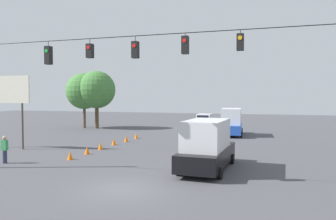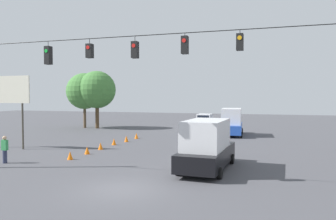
# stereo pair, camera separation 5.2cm
# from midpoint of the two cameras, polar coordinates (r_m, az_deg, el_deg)

# --- Properties ---
(ground_plane) EXTENTS (140.00, 140.00, 0.00)m
(ground_plane) POSITION_cam_midpoint_polar(r_m,az_deg,el_deg) (16.37, -7.87, -13.55)
(ground_plane) COLOR #47474C
(overhead_signal_span) EXTENTS (22.29, 0.38, 8.38)m
(overhead_signal_span) POSITION_cam_midpoint_polar(r_m,az_deg,el_deg) (17.20, -6.09, 5.52)
(overhead_signal_span) COLOR slate
(overhead_signal_span) RESTS_ON ground_plane
(box_truck_black_crossing_near) EXTENTS (2.80, 6.72, 3.06)m
(box_truck_black_crossing_near) POSITION_cam_midpoint_polar(r_m,az_deg,el_deg) (20.20, 6.72, -6.13)
(box_truck_black_crossing_near) COLOR black
(box_truck_black_crossing_near) RESTS_ON ground_plane
(pickup_truck_white_withflow_deep) EXTENTS (2.48, 5.39, 2.12)m
(pickup_truck_white_withflow_deep) POSITION_cam_midpoint_polar(r_m,az_deg,el_deg) (44.76, 6.52, -2.11)
(pickup_truck_white_withflow_deep) COLOR silver
(pickup_truck_white_withflow_deep) RESTS_ON ground_plane
(box_truck_blue_oncoming_deep) EXTENTS (2.83, 6.34, 3.10)m
(box_truck_blue_oncoming_deep) POSITION_cam_midpoint_polar(r_m,az_deg,el_deg) (38.20, 10.93, -2.10)
(box_truck_blue_oncoming_deep) COLOR #234CB2
(box_truck_blue_oncoming_deep) RESTS_ON ground_plane
(traffic_cone_nearest) EXTENTS (0.41, 0.41, 0.60)m
(traffic_cone_nearest) POSITION_cam_midpoint_polar(r_m,az_deg,el_deg) (24.44, -16.75, -7.58)
(traffic_cone_nearest) COLOR orange
(traffic_cone_nearest) RESTS_ON ground_plane
(traffic_cone_second) EXTENTS (0.41, 0.41, 0.60)m
(traffic_cone_second) POSITION_cam_midpoint_polar(r_m,az_deg,el_deg) (26.32, -13.97, -6.83)
(traffic_cone_second) COLOR orange
(traffic_cone_second) RESTS_ON ground_plane
(traffic_cone_third) EXTENTS (0.41, 0.41, 0.60)m
(traffic_cone_third) POSITION_cam_midpoint_polar(r_m,az_deg,el_deg) (28.32, -11.73, -6.16)
(traffic_cone_third) COLOR orange
(traffic_cone_third) RESTS_ON ground_plane
(traffic_cone_fourth) EXTENTS (0.41, 0.41, 0.60)m
(traffic_cone_fourth) POSITION_cam_midpoint_polar(r_m,az_deg,el_deg) (30.71, -9.46, -5.47)
(traffic_cone_fourth) COLOR orange
(traffic_cone_fourth) RESTS_ON ground_plane
(traffic_cone_fifth) EXTENTS (0.41, 0.41, 0.60)m
(traffic_cone_fifth) POSITION_cam_midpoint_polar(r_m,az_deg,el_deg) (32.59, -7.33, -5.00)
(traffic_cone_fifth) COLOR orange
(traffic_cone_fifth) RESTS_ON ground_plane
(traffic_cone_farthest) EXTENTS (0.41, 0.41, 0.60)m
(traffic_cone_farthest) POSITION_cam_midpoint_polar(r_m,az_deg,el_deg) (34.90, -5.60, -4.50)
(traffic_cone_farthest) COLOR orange
(traffic_cone_farthest) RESTS_ON ground_plane
(roadside_billboard) EXTENTS (4.88, 0.16, 6.23)m
(roadside_billboard) POSITION_cam_midpoint_polar(r_m,az_deg,el_deg) (31.37, -26.47, 2.49)
(roadside_billboard) COLOR #4C473D
(roadside_billboard) RESTS_ON ground_plane
(pedestrian) EXTENTS (0.40, 0.28, 1.84)m
(pedestrian) POSITION_cam_midpoint_polar(r_m,az_deg,el_deg) (24.66, -26.62, -6.14)
(pedestrian) COLOR #2D334C
(pedestrian) RESTS_ON ground_plane
(tree_horizon_left) EXTENTS (5.09, 5.09, 7.76)m
(tree_horizon_left) POSITION_cam_midpoint_polar(r_m,az_deg,el_deg) (47.81, -14.43, 3.19)
(tree_horizon_left) COLOR brown
(tree_horizon_left) RESTS_ON ground_plane
(tree_horizon_right) EXTENTS (5.22, 5.22, 8.02)m
(tree_horizon_right) POSITION_cam_midpoint_polar(r_m,az_deg,el_deg) (46.74, -12.36, 3.45)
(tree_horizon_right) COLOR #4C3823
(tree_horizon_right) RESTS_ON ground_plane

